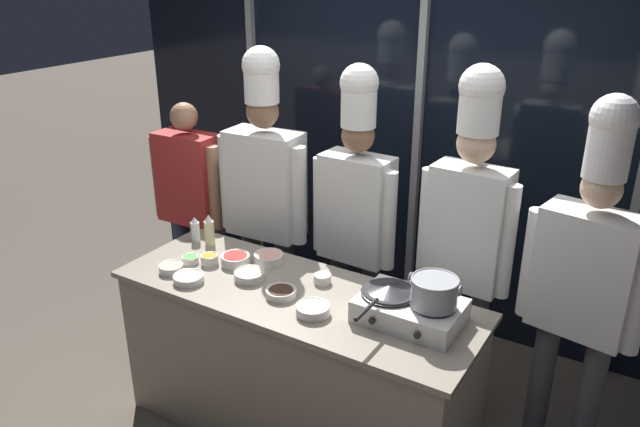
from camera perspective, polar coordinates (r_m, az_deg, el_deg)
window_wall_back at (r=4.36m, az=9.09°, el=6.71°), size 4.91×0.09×2.70m
demo_counter at (r=3.50m, az=-2.21°, el=-13.63°), size 1.96×0.70×0.91m
portable_stove at (r=3.01m, az=8.23°, el=-8.73°), size 0.49×0.35×0.12m
frying_pan at (r=3.01m, az=6.31°, el=-6.93°), size 0.27×0.47×0.04m
stock_pot at (r=2.91m, az=10.40°, el=-7.00°), size 0.25×0.22×0.14m
squeeze_bottle_oil at (r=3.77m, az=-10.09°, el=-1.54°), size 0.06×0.06×0.19m
squeeze_bottle_clear at (r=3.85m, az=-11.34°, el=-1.46°), size 0.05×0.05×0.15m
prep_bowl_soy_glaze at (r=3.20m, az=-3.59°, el=-7.20°), size 0.16×0.16×0.04m
prep_bowl_ginger at (r=3.52m, az=-13.46°, el=-4.85°), size 0.13×0.13×0.04m
prep_bowl_chicken at (r=3.37m, az=-6.47°, el=-5.59°), size 0.17×0.17×0.05m
prep_bowl_bell_pepper at (r=3.54m, az=-7.74°, el=-4.13°), size 0.17×0.17×0.06m
prep_bowl_shrimp at (r=3.54m, az=-4.73°, el=-4.02°), size 0.17×0.17×0.06m
prep_bowl_carrots at (r=3.57m, az=-10.07°, el=-4.09°), size 0.10×0.10×0.06m
prep_bowl_scallions at (r=3.60m, az=-11.78°, el=-4.09°), size 0.10×0.10×0.04m
prep_bowl_onion at (r=3.05m, az=-0.65°, el=-8.72°), size 0.17×0.17×0.05m
prep_bowl_bean_sprouts at (r=3.32m, az=0.22°, el=-5.91°), size 0.09×0.09×0.05m
prep_bowl_rice at (r=3.40m, az=-11.93°, el=-5.78°), size 0.16×0.16×0.04m
person_guest at (r=4.44m, az=-11.78°, el=1.75°), size 0.58×0.25×1.62m
chef_head at (r=3.97m, az=-5.06°, el=2.59°), size 0.63×0.28×2.04m
chef_sous at (r=3.71m, az=3.33°, el=0.82°), size 0.56×0.23×1.98m
chef_line at (r=3.40m, az=13.41°, el=-0.66°), size 0.54×0.23×2.04m
chef_pastry at (r=3.28m, az=23.14°, el=-4.93°), size 0.60×0.31×1.97m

